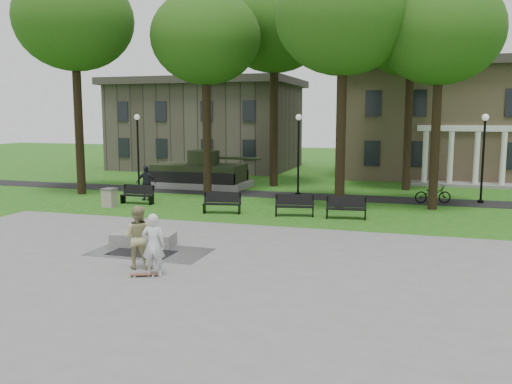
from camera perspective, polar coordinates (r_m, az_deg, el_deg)
ground at (r=20.55m, az=-4.57°, el=-5.01°), size 120.00×120.00×0.00m
plaza at (r=16.16m, az=-11.22°, el=-8.72°), size 22.00×16.00×0.02m
footpath at (r=31.81m, az=3.44°, el=-0.35°), size 44.00×2.60×0.01m
building_right at (r=44.65m, az=20.60°, el=7.15°), size 17.00×12.00×8.60m
building_left at (r=48.72m, az=-5.13°, el=6.78°), size 15.00×10.00×7.20m
tree_0 at (r=34.18m, az=-18.60°, el=16.71°), size 6.80×6.80×12.97m
tree_1 at (r=31.74m, az=-5.33°, el=15.82°), size 6.20×6.20×11.63m
tree_2 at (r=27.77m, az=9.18°, el=17.65°), size 6.60×6.60×12.16m
tree_3 at (r=28.37m, az=18.82°, el=15.65°), size 6.00×6.00×11.19m
tree_4 at (r=36.31m, az=1.94°, el=17.15°), size 7.20×7.20×13.50m
tree_5 at (r=35.46m, az=16.08°, el=15.89°), size 6.40×6.40×12.44m
lamp_left at (r=35.52m, az=-12.33°, el=4.87°), size 0.36×0.36×4.73m
lamp_mid at (r=31.71m, az=4.49°, el=4.68°), size 0.36×0.36×4.73m
lamp_right at (r=31.09m, az=22.82°, el=4.01°), size 0.36×0.36×4.73m
tank_monument at (r=35.62m, az=-5.92°, el=1.90°), size 7.45×3.40×2.40m
puddle at (r=18.85m, az=-11.92°, el=-6.29°), size 2.20×1.20×0.00m
concrete_block at (r=19.84m, az=-11.76°, el=-4.90°), size 2.32×1.29×0.45m
skateboard at (r=16.16m, az=-11.71°, el=-8.57°), size 0.79×0.50×0.07m
skateboarder at (r=15.90m, az=-10.74°, el=-5.51°), size 0.76×0.59×1.84m
friend_watching at (r=16.81m, az=-12.33°, el=-4.66°), size 1.06×0.89×1.93m
pedestrian_walker at (r=30.46m, az=-11.50°, el=0.95°), size 1.19×0.63×1.93m
cyclist at (r=30.28m, az=18.14°, el=0.49°), size 2.02×1.21×2.12m
park_bench_0 at (r=29.35m, az=-12.33°, el=-0.20°), size 1.80×0.54×1.00m
park_bench_1 at (r=25.94m, az=-3.54°, el=-1.09°), size 1.85×0.84×1.00m
park_bench_2 at (r=25.23m, az=4.13°, el=-1.36°), size 1.85×0.88×1.00m
park_bench_3 at (r=24.86m, az=9.50°, el=-1.59°), size 1.84×0.73×1.00m
trash_bin at (r=28.66m, az=-15.17°, el=-0.57°), size 0.68×0.68×0.96m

